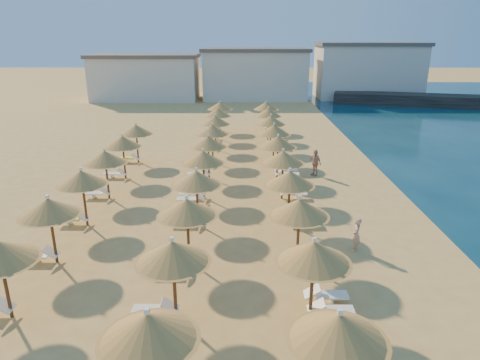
{
  "coord_description": "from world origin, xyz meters",
  "views": [
    {
      "loc": [
        0.21,
        -19.05,
        9.15
      ],
      "look_at": [
        0.06,
        4.0,
        1.3
      ],
      "focal_mm": 32.0,
      "sensor_mm": 36.0,
      "label": 1
    }
  ],
  "objects_px": {
    "jetty": "(449,101)",
    "beachgoer_a": "(356,235)",
    "parasol_row_east": "(283,158)",
    "parasol_row_west": "(203,158)",
    "beachgoer_c": "(315,163)"
  },
  "relations": [
    {
      "from": "parasol_row_east",
      "to": "beachgoer_c",
      "type": "distance_m",
      "value": 5.37
    },
    {
      "from": "jetty",
      "to": "parasol_row_east",
      "type": "xyz_separation_m",
      "value": [
        -25.25,
        -34.18,
        1.72
      ]
    },
    {
      "from": "parasol_row_west",
      "to": "beachgoer_c",
      "type": "relative_size",
      "value": 21.92
    },
    {
      "from": "parasol_row_west",
      "to": "beachgoer_c",
      "type": "height_order",
      "value": "parasol_row_west"
    },
    {
      "from": "jetty",
      "to": "parasol_row_west",
      "type": "height_order",
      "value": "parasol_row_west"
    },
    {
      "from": "jetty",
      "to": "beachgoer_c",
      "type": "relative_size",
      "value": 16.46
    },
    {
      "from": "jetty",
      "to": "parasol_row_east",
      "type": "bearing_deg",
      "value": -111.74
    },
    {
      "from": "jetty",
      "to": "parasol_row_west",
      "type": "xyz_separation_m",
      "value": [
        -29.81,
        -34.18,
        1.72
      ]
    },
    {
      "from": "jetty",
      "to": "beachgoer_a",
      "type": "xyz_separation_m",
      "value": [
        -22.52,
        -40.57,
        0.02
      ]
    },
    {
      "from": "parasol_row_east",
      "to": "beachgoer_a",
      "type": "bearing_deg",
      "value": -66.84
    },
    {
      "from": "jetty",
      "to": "parasol_row_east",
      "type": "height_order",
      "value": "parasol_row_east"
    },
    {
      "from": "parasol_row_west",
      "to": "parasol_row_east",
      "type": "bearing_deg",
      "value": 0.0
    },
    {
      "from": "jetty",
      "to": "beachgoer_c",
      "type": "distance_m",
      "value": 37.39
    },
    {
      "from": "jetty",
      "to": "beachgoer_a",
      "type": "bearing_deg",
      "value": -104.33
    },
    {
      "from": "parasol_row_west",
      "to": "beachgoer_c",
      "type": "xyz_separation_m",
      "value": [
        7.18,
        4.42,
        -1.56
      ]
    }
  ]
}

